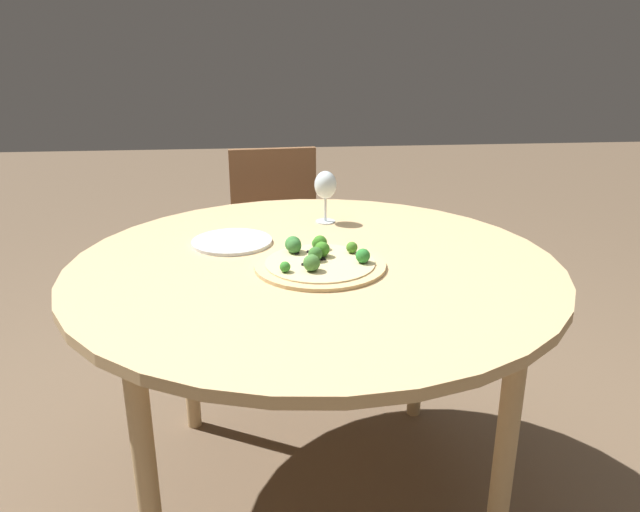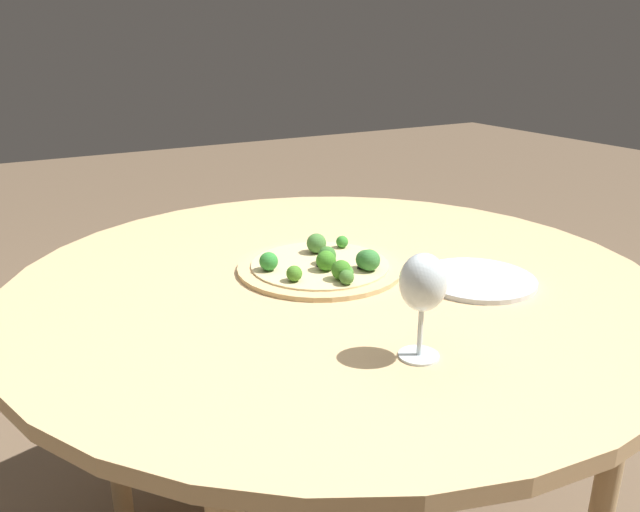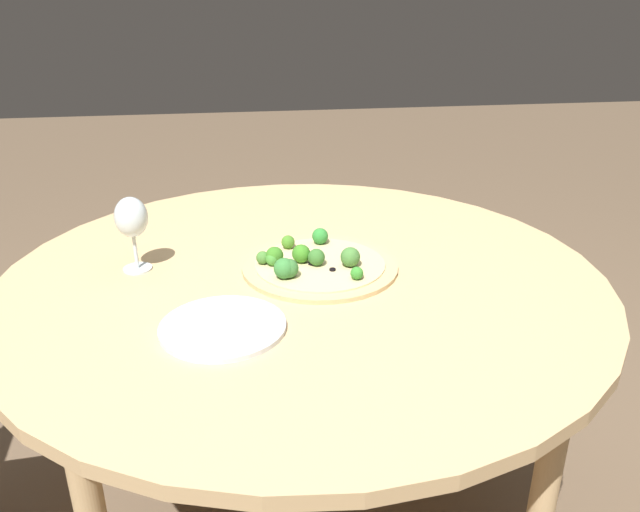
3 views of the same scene
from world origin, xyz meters
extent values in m
cylinder|color=tan|center=(0.00, 0.00, 0.75)|extent=(1.30, 1.30, 0.03)
cylinder|color=tan|center=(0.40, -0.40, 0.37)|extent=(0.05, 0.05, 0.74)
cylinder|color=tan|center=(0.40, 0.40, 0.37)|extent=(0.05, 0.05, 0.74)
cylinder|color=tan|center=(0.01, -0.04, 0.77)|extent=(0.34, 0.34, 0.01)
cylinder|color=beige|center=(0.01, -0.04, 0.78)|extent=(0.29, 0.29, 0.00)
sphere|color=#437734|center=(-0.02, -0.10, 0.80)|extent=(0.04, 0.04, 0.04)
sphere|color=#2E8332|center=(0.12, -0.06, 0.80)|extent=(0.04, 0.04, 0.04)
sphere|color=#35842C|center=(-0.08, -0.10, 0.79)|extent=(0.03, 0.03, 0.03)
sphere|color=#3B8022|center=(0.02, 0.00, 0.80)|extent=(0.04, 0.04, 0.04)
sphere|color=#377B37|center=(-0.05, 0.04, 0.80)|extent=(0.04, 0.04, 0.04)
sphere|color=#447E25|center=(0.10, 0.02, 0.80)|extent=(0.03, 0.03, 0.03)
sphere|color=#418631|center=(0.01, 0.06, 0.80)|extent=(0.03, 0.03, 0.03)
sphere|color=#437730|center=(0.02, 0.08, 0.80)|extent=(0.03, 0.03, 0.03)
sphere|color=#376D2B|center=(0.00, -0.03, 0.80)|extent=(0.04, 0.04, 0.04)
sphere|color=#397922|center=(0.02, 0.06, 0.80)|extent=(0.04, 0.04, 0.04)
sphere|color=#387334|center=(-0.05, 0.03, 0.80)|extent=(0.04, 0.04, 0.04)
cylinder|color=black|center=(0.02, -0.03, 0.78)|extent=(0.01, 0.01, 0.00)
cylinder|color=black|center=(-0.04, 0.03, 0.78)|extent=(0.01, 0.01, 0.00)
cylinder|color=black|center=(-0.03, -0.06, 0.78)|extent=(0.01, 0.01, 0.00)
cylinder|color=black|center=(0.01, -0.02, 0.78)|extent=(0.01, 0.01, 0.00)
cylinder|color=black|center=(-0.01, 0.03, 0.78)|extent=(0.01, 0.01, 0.00)
cylinder|color=silver|center=(0.07, 0.36, 0.77)|extent=(0.06, 0.06, 0.00)
cylinder|color=silver|center=(0.07, 0.36, 0.81)|extent=(0.01, 0.01, 0.07)
ellipsoid|color=silver|center=(0.07, 0.36, 0.89)|extent=(0.07, 0.07, 0.09)
cylinder|color=silver|center=(-0.22, 0.17, 0.77)|extent=(0.23, 0.23, 0.01)
camera|label=1|loc=(-0.13, -1.54, 1.35)|focal=35.00mm
camera|label=2|loc=(0.61, 1.01, 1.23)|focal=35.00mm
camera|label=3|loc=(-1.22, 0.14, 1.34)|focal=35.00mm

